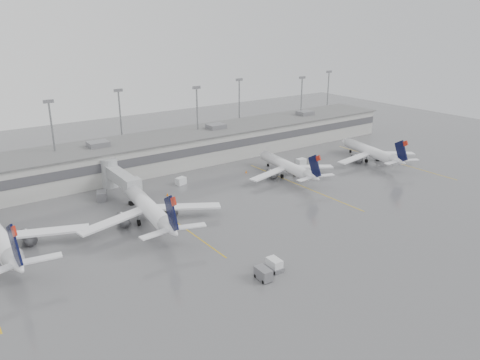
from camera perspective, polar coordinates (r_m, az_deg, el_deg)
ground at (r=87.86m, az=9.44°, el=-7.22°), size 260.00×260.00×0.00m
terminal at (r=131.00m, az=-8.46°, el=3.68°), size 152.00×17.00×9.45m
light_masts at (r=134.23m, az=-9.76°, el=7.44°), size 142.40×8.00×20.60m
jet_bridge_right at (r=112.53m, az=-14.86°, el=0.49°), size 4.00×17.20×7.00m
stand_markings at (r=104.58m, az=0.23°, el=-2.53°), size 105.25×40.00×0.01m
jet_mid_left at (r=94.40m, az=-11.15°, el=-3.23°), size 28.91×32.56×10.55m
jet_mid_right at (r=120.32m, az=5.82°, el=1.71°), size 24.53×27.66×8.97m
jet_far_right at (r=137.60m, az=15.77°, el=3.35°), size 24.91×28.23×9.25m
baggage_tug at (r=76.94m, az=4.20°, el=-10.39°), size 2.13×3.18×2.00m
baggage_cart at (r=74.27m, az=2.86°, el=-11.33°), size 1.81×3.04×1.91m
gse_uld_b at (r=115.40m, az=-7.23°, el=-0.12°), size 2.80×2.22×1.74m
gse_uld_c at (r=130.68m, az=7.45°, el=2.21°), size 2.63×1.78×1.84m
gse_loader at (r=109.07m, az=-16.50°, el=-1.86°), size 3.05×3.75×2.03m
cone_b at (r=108.57m, az=-8.86°, el=-1.73°), size 0.46×0.46×0.74m
cone_c at (r=123.07m, az=0.75°, el=1.03°), size 0.47×0.47×0.75m
cone_d at (r=144.62m, az=14.68°, el=3.18°), size 0.50×0.50×0.80m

